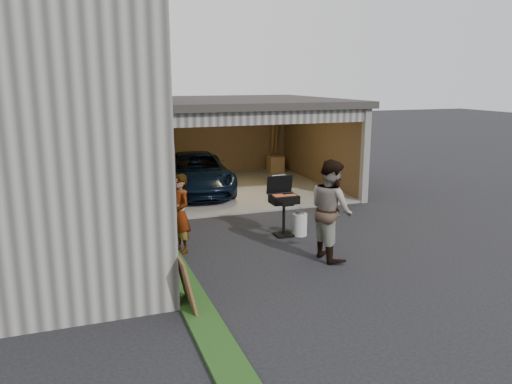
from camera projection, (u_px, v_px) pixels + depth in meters
ground at (289, 259)px, 9.95m from camera, size 80.00×80.00×0.00m
groundcover_strip at (189, 293)px, 8.28m from camera, size 0.50×8.00×0.06m
garage at (227, 131)px, 16.01m from camera, size 6.80×6.30×2.90m
minivan at (196, 175)px, 15.49m from camera, size 2.44×4.51×1.20m
woman at (180, 214)px, 10.19m from camera, size 0.54×0.68×1.64m
man at (331, 210)px, 9.81m from camera, size 0.78×0.99×1.99m
bbq_grill at (283, 201)px, 11.27m from camera, size 0.61×0.54×1.36m
propane_tank at (300, 225)px, 11.40m from camera, size 0.34×0.34×0.51m
plywood_panel at (186, 283)px, 7.68m from camera, size 0.22×0.80×0.89m
hand_truck at (332, 207)px, 13.16m from camera, size 0.45×0.33×1.08m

